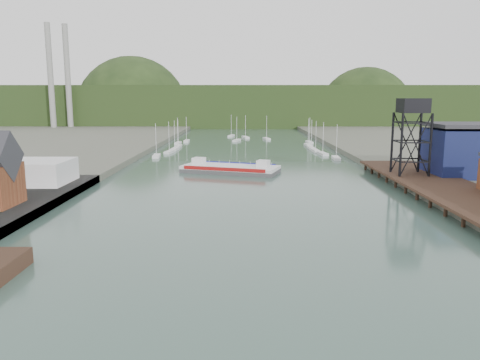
{
  "coord_description": "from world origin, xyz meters",
  "views": [
    {
      "loc": [
        -0.55,
        -40.87,
        18.11
      ],
      "look_at": [
        -1.04,
        39.87,
        4.0
      ],
      "focal_mm": 35.0,
      "sensor_mm": 36.0,
      "label": 1
    }
  ],
  "objects": [
    {
      "name": "east_pier",
      "position": [
        37.0,
        45.0,
        1.9
      ],
      "size": [
        14.0,
        70.0,
        2.45
      ],
      "color": "black",
      "rests_on": "ground"
    },
    {
      "name": "distant_hills",
      "position": [
        -3.98,
        301.35,
        10.38
      ],
      "size": [
        500.0,
        120.0,
        80.0
      ],
      "color": "black",
      "rests_on": "ground"
    },
    {
      "name": "chain_ferry",
      "position": [
        -3.65,
        73.65,
        0.97
      ],
      "size": [
        25.26,
        16.28,
        3.38
      ],
      "rotation": [
        0.0,
        0.0,
        -0.32
      ],
      "color": "#454547",
      "rests_on": "ground"
    },
    {
      "name": "lift_tower",
      "position": [
        35.0,
        58.0,
        15.65
      ],
      "size": [
        6.5,
        6.5,
        16.0
      ],
      "color": "black",
      "rests_on": "east_pier"
    },
    {
      "name": "blue_shed",
      "position": [
        50.0,
        60.0,
        7.06
      ],
      "size": [
        20.5,
        14.5,
        11.3
      ],
      "color": "#0C1737",
      "rests_on": "east_land"
    },
    {
      "name": "marina_sailboats",
      "position": [
        0.08,
        138.46,
        0.35
      ],
      "size": [
        57.71,
        92.65,
        0.9
      ],
      "color": "silver",
      "rests_on": "ground"
    },
    {
      "name": "smokestacks",
      "position": [
        -106.0,
        232.5,
        30.0
      ],
      "size": [
        11.2,
        8.2,
        60.0
      ],
      "color": "gray",
      "rests_on": "ground"
    },
    {
      "name": "white_shed",
      "position": [
        -44.0,
        50.0,
        3.85
      ],
      "size": [
        18.0,
        12.0,
        4.5
      ],
      "primitive_type": "cube",
      "color": "silver",
      "rests_on": "west_quay"
    },
    {
      "name": "ground",
      "position": [
        0.0,
        0.0,
        0.0
      ],
      "size": [
        600.0,
        600.0,
        0.0
      ],
      "primitive_type": "plane",
      "color": "#2B443B",
      "rests_on": "ground"
    }
  ]
}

